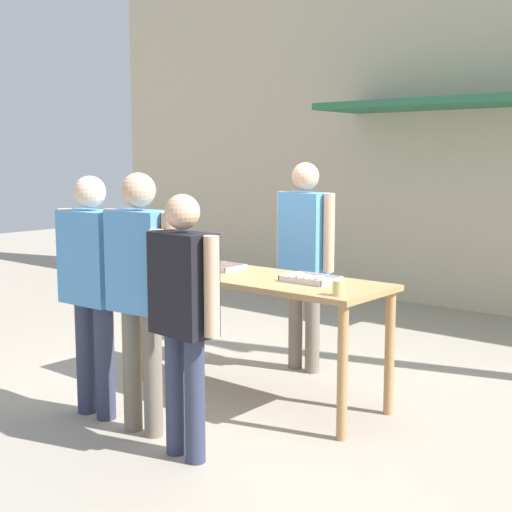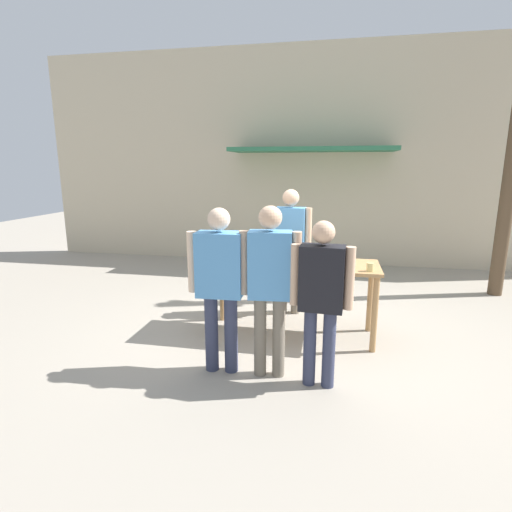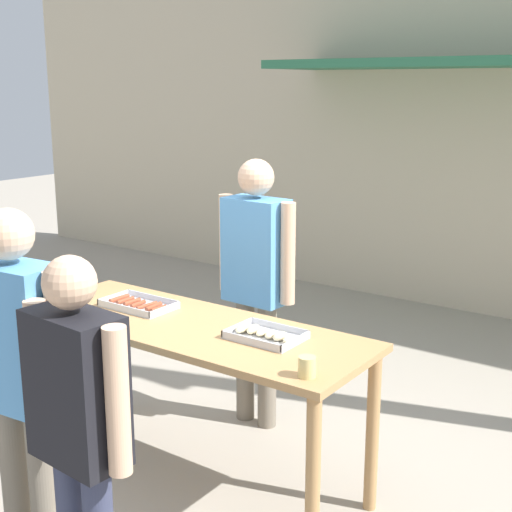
# 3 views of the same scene
# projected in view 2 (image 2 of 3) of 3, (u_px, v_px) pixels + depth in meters

# --- Properties ---
(ground_plane) EXTENTS (24.00, 24.00, 0.00)m
(ground_plane) POSITION_uv_depth(u_px,v_px,m) (290.00, 334.00, 5.05)
(ground_plane) COLOR #A39989
(building_facade_back) EXTENTS (12.00, 1.11, 4.50)m
(building_facade_back) POSITION_uv_depth(u_px,v_px,m) (313.00, 158.00, 8.37)
(building_facade_back) COLOR beige
(building_facade_back) RESTS_ON ground
(serving_table) EXTENTS (2.08, 0.74, 0.93)m
(serving_table) POSITION_uv_depth(u_px,v_px,m) (292.00, 272.00, 4.88)
(serving_table) COLOR tan
(serving_table) RESTS_ON ground
(food_tray_sausages) EXTENTS (0.43, 0.26, 0.04)m
(food_tray_sausages) POSITION_uv_depth(u_px,v_px,m) (256.00, 259.00, 4.98)
(food_tray_sausages) COLOR silver
(food_tray_sausages) RESTS_ON serving_table
(food_tray_buns) EXTENTS (0.38, 0.27, 0.06)m
(food_tray_buns) POSITION_uv_depth(u_px,v_px,m) (330.00, 262.00, 4.81)
(food_tray_buns) COLOR silver
(food_tray_buns) RESTS_ON serving_table
(condiment_jar_mustard) EXTENTS (0.07, 0.07, 0.07)m
(condiment_jar_mustard) POSITION_uv_depth(u_px,v_px,m) (214.00, 261.00, 4.77)
(condiment_jar_mustard) COLOR #567A38
(condiment_jar_mustard) RESTS_ON serving_table
(condiment_jar_ketchup) EXTENTS (0.07, 0.07, 0.07)m
(condiment_jar_ketchup) POSITION_uv_depth(u_px,v_px,m) (222.00, 261.00, 4.75)
(condiment_jar_ketchup) COLOR gold
(condiment_jar_ketchup) RESTS_ON serving_table
(beer_cup) EXTENTS (0.08, 0.08, 0.10)m
(beer_cup) POSITION_uv_depth(u_px,v_px,m) (370.00, 267.00, 4.43)
(beer_cup) COLOR #DBC67A
(beer_cup) RESTS_ON serving_table
(person_server_behind_table) EXTENTS (0.59, 0.25, 1.77)m
(person_server_behind_table) POSITION_uv_depth(u_px,v_px,m) (290.00, 240.00, 5.58)
(person_server_behind_table) COLOR #756B5B
(person_server_behind_table) RESTS_ON ground
(person_customer_holding_hotdog) EXTENTS (0.66, 0.27, 1.69)m
(person_customer_holding_hotdog) POSITION_uv_depth(u_px,v_px,m) (220.00, 278.00, 3.95)
(person_customer_holding_hotdog) COLOR #333851
(person_customer_holding_hotdog) RESTS_ON ground
(person_customer_with_cup) EXTENTS (0.58, 0.25, 1.61)m
(person_customer_with_cup) POSITION_uv_depth(u_px,v_px,m) (321.00, 291.00, 3.68)
(person_customer_with_cup) COLOR #333851
(person_customer_with_cup) RESTS_ON ground
(person_customer_waiting_in_line) EXTENTS (0.60, 0.26, 1.72)m
(person_customer_waiting_in_line) POSITION_uv_depth(u_px,v_px,m) (270.00, 277.00, 3.85)
(person_customer_waiting_in_line) COLOR #756B5B
(person_customer_waiting_in_line) RESTS_ON ground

